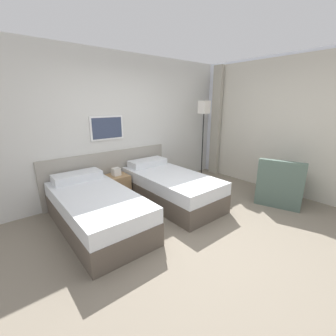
{
  "coord_description": "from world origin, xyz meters",
  "views": [
    {
      "loc": [
        -2.11,
        -1.91,
        1.8
      ],
      "look_at": [
        0.29,
        1.01,
        0.69
      ],
      "focal_mm": 24.0,
      "sensor_mm": 36.0,
      "label": 1
    }
  ],
  "objects_px": {
    "bed_near_window": "(170,187)",
    "nightstand": "(117,187)",
    "armchair": "(280,187)",
    "floor_lamp": "(204,116)",
    "bed_near_door": "(96,209)"
  },
  "relations": [
    {
      "from": "bed_near_window",
      "to": "nightstand",
      "type": "xyz_separation_m",
      "value": [
        -0.71,
        0.73,
        -0.03
      ]
    },
    {
      "from": "bed_near_door",
      "to": "nightstand",
      "type": "distance_m",
      "value": 1.02
    },
    {
      "from": "bed_near_window",
      "to": "armchair",
      "type": "distance_m",
      "value": 2.04
    },
    {
      "from": "bed_near_door",
      "to": "floor_lamp",
      "type": "xyz_separation_m",
      "value": [
        2.8,
        0.47,
        1.22
      ]
    },
    {
      "from": "nightstand",
      "to": "floor_lamp",
      "type": "distance_m",
      "value": 2.44
    },
    {
      "from": "bed_near_door",
      "to": "armchair",
      "type": "height_order",
      "value": "armchair"
    },
    {
      "from": "floor_lamp",
      "to": "armchair",
      "type": "xyz_separation_m",
      "value": [
        0.19,
        -1.78,
        -1.21
      ]
    },
    {
      "from": "bed_near_door",
      "to": "nightstand",
      "type": "relative_size",
      "value": 3.17
    },
    {
      "from": "bed_near_door",
      "to": "armchair",
      "type": "relative_size",
      "value": 2.08
    },
    {
      "from": "nightstand",
      "to": "armchair",
      "type": "xyz_separation_m",
      "value": [
        2.27,
        -2.04,
        0.04
      ]
    },
    {
      "from": "bed_near_window",
      "to": "nightstand",
      "type": "bearing_deg",
      "value": 134.27
    },
    {
      "from": "nightstand",
      "to": "floor_lamp",
      "type": "relative_size",
      "value": 0.34
    },
    {
      "from": "bed_near_door",
      "to": "bed_near_window",
      "type": "height_order",
      "value": "same"
    },
    {
      "from": "armchair",
      "to": "bed_near_window",
      "type": "bearing_deg",
      "value": 30.7
    },
    {
      "from": "nightstand",
      "to": "armchair",
      "type": "relative_size",
      "value": 0.66
    }
  ]
}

